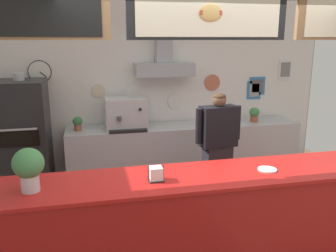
{
  "coord_description": "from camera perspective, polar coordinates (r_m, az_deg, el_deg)",
  "views": [
    {
      "loc": [
        -1.02,
        -2.95,
        2.21
      ],
      "look_at": [
        -0.18,
        0.81,
        1.25
      ],
      "focal_mm": 37.75,
      "sensor_mm": 36.0,
      "label": 1
    }
  ],
  "objects": [
    {
      "name": "back_wall_assembly",
      "position": [
        5.5,
        -1.68,
        6.43
      ],
      "size": [
        5.47,
        2.63,
        2.82
      ],
      "color": "#9E9E99",
      "rests_on": "ground_plane"
    },
    {
      "name": "pizza_oven",
      "position": [
        5.23,
        -22.07,
        -2.3
      ],
      "size": [
        0.64,
        0.73,
        1.77
      ],
      "color": "#232326",
      "rests_on": "ground_plane"
    },
    {
      "name": "espresso_machine",
      "position": [
        5.21,
        -6.78,
        2.01
      ],
      "size": [
        0.6,
        0.49,
        0.46
      ],
      "color": "silver",
      "rests_on": "back_prep_counter"
    },
    {
      "name": "potted_oregano",
      "position": [
        5.78,
        13.76,
        1.9
      ],
      "size": [
        0.16,
        0.16,
        0.23
      ],
      "color": "#9E563D",
      "rests_on": "back_prep_counter"
    },
    {
      "name": "back_prep_counter",
      "position": [
        5.57,
        2.78,
        -4.46
      ],
      "size": [
        3.59,
        0.61,
        0.92
      ],
      "color": "#B7BABF",
      "rests_on": "ground_plane"
    },
    {
      "name": "condiment_plate",
      "position": [
        3.27,
        15.73,
        -6.77
      ],
      "size": [
        0.17,
        0.17,
        0.01
      ],
      "color": "white",
      "rests_on": "service_counter"
    },
    {
      "name": "potted_thyme",
      "position": [
        5.24,
        -14.39,
        0.5
      ],
      "size": [
        0.14,
        0.14,
        0.2
      ],
      "color": "#9E563D",
      "rests_on": "back_prep_counter"
    },
    {
      "name": "basil_vase",
      "position": [
        2.87,
        -21.58,
        -6.27
      ],
      "size": [
        0.23,
        0.23,
        0.34
      ],
      "color": "silver",
      "rests_on": "service_counter"
    },
    {
      "name": "shop_worker",
      "position": [
        4.5,
        8.0,
        -4.03
      ],
      "size": [
        0.61,
        0.28,
        1.57
      ],
      "rotation": [
        0.0,
        0.0,
        3.28
      ],
      "color": "#232328",
      "rests_on": "ground_plane"
    },
    {
      "name": "napkin_holder",
      "position": [
        2.92,
        -1.97,
        -7.78
      ],
      "size": [
        0.13,
        0.12,
        0.13
      ],
      "color": "#262628",
      "rests_on": "service_counter"
    },
    {
      "name": "service_counter",
      "position": [
        3.34,
        7.31,
        -16.2
      ],
      "size": [
        4.11,
        0.66,
        1.07
      ],
      "color": "#B21916",
      "rests_on": "ground_plane"
    }
  ]
}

